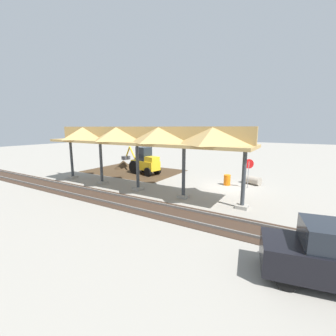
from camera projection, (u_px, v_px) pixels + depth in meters
name	position (u px, v px, depth m)	size (l,w,h in m)	color
ground_plane	(230.00, 188.00, 18.26)	(120.00, 120.00, 0.00)	gray
dirt_work_zone	(134.00, 171.00, 25.18)	(10.15, 7.00, 0.01)	#42301E
platform_canopy	(137.00, 136.00, 16.97)	(17.22, 3.20, 4.90)	#9E998E
rail_tracks	(193.00, 217.00, 12.25)	(60.00, 2.58, 0.15)	slate
stop_sign	(249.00, 167.00, 17.89)	(0.69, 0.37, 2.36)	gray
backhoe	(144.00, 162.00, 23.48)	(5.28, 2.27, 2.82)	yellow
dirt_mound	(124.00, 168.00, 26.75)	(4.44, 4.44, 1.97)	#42301E
concrete_pipe	(252.00, 180.00, 19.38)	(1.71, 1.27, 0.70)	#9E9384
traffic_barrel	(227.00, 180.00, 18.99)	(0.56, 0.56, 0.90)	orange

